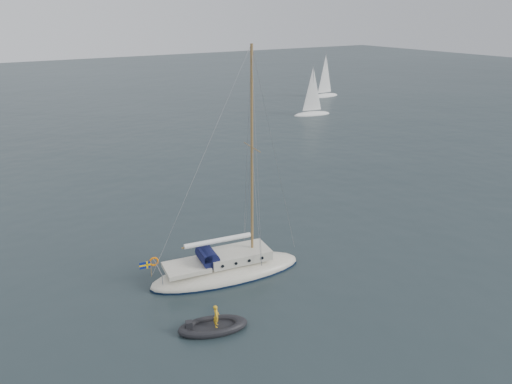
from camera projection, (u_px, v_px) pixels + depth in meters
ground at (279, 263)px, 32.68m from camera, size 300.00×300.00×0.00m
sailboat at (227, 259)px, 30.85m from camera, size 10.21×3.06×14.54m
dinghy at (206, 278)px, 30.51m from camera, size 2.77×1.25×0.40m
rib at (213, 326)px, 25.82m from camera, size 3.66×1.66×1.44m
distant_yacht_c at (313, 93)px, 76.72m from camera, size 6.16×3.28×8.16m
distant_yacht_b at (325, 77)px, 92.86m from camera, size 6.45×3.44×8.54m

